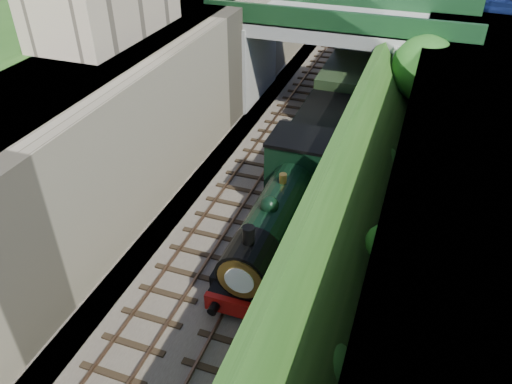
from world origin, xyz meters
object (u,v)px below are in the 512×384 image
at_px(tree, 426,70).
at_px(locomotive, 281,211).
at_px(tender, 321,139).
at_px(road_bridge, 347,51).

bearing_deg(tree, locomotive, -112.22).
bearing_deg(tender, tree, 41.52).
bearing_deg(tender, road_bridge, 91.96).
distance_m(locomotive, tender, 7.37).
distance_m(tree, tender, 6.99).
xyz_separation_m(tree, locomotive, (-4.71, -11.54, -2.75)).
height_order(road_bridge, locomotive, road_bridge).
xyz_separation_m(road_bridge, tree, (4.97, -3.29, 0.57)).
relative_size(locomotive, tender, 1.70).
height_order(tree, locomotive, tree).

